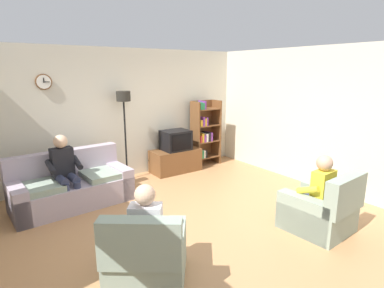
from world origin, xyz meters
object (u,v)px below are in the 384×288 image
object	(u,v)px
tv	(176,140)
bookshelf	(204,133)
person_on_couch	(65,168)
person_in_left_armchair	(148,227)
armchair_near_bookshelf	(320,211)
person_in_right_armchair	(316,189)
couch	(72,187)
floor_lamp	(124,111)
tv_stand	(175,160)
armchair_near_window	(147,257)

from	to	relation	value
tv	bookshelf	xyz separation A→B (m)	(0.85, 0.09, 0.05)
person_on_couch	person_in_left_armchair	bearing A→B (deg)	-83.15
person_in_left_armchair	armchair_near_bookshelf	bearing A→B (deg)	-10.71
person_in_right_armchair	person_on_couch	bearing A→B (deg)	135.18
bookshelf	person_on_couch	distance (m)	3.45
couch	person_on_couch	xyz separation A→B (m)	(-0.10, -0.11, 0.39)
couch	person_in_left_armchair	distance (m)	2.50
floor_lamp	person_in_right_armchair	size ratio (longest dim) A/B	1.65
person_in_left_armchair	person_in_right_armchair	world-z (taller)	same
bookshelf	floor_lamp	xyz separation A→B (m)	(-1.99, 0.03, 0.67)
tv_stand	tv	size ratio (longest dim) A/B	1.83
bookshelf	tv	bearing A→B (deg)	-173.70
armchair_near_bookshelf	person_in_right_armchair	xyz separation A→B (m)	(-0.01, 0.09, 0.32)
tv	person_in_left_armchair	world-z (taller)	person_in_left_armchair
person_in_right_armchair	armchair_near_bookshelf	bearing A→B (deg)	-85.89
person_in_left_armchair	person_in_right_armchair	size ratio (longest dim) A/B	1.00
bookshelf	armchair_near_bookshelf	distance (m)	3.64
couch	bookshelf	bearing A→B (deg)	10.54
tv_stand	person_in_left_armchair	distance (m)	3.77
tv_stand	person_in_left_armchair	xyz separation A→B (m)	(-2.24, -3.02, 0.35)
person_in_right_armchair	tv	bearing A→B (deg)	94.14
armchair_near_bookshelf	bookshelf	bearing A→B (deg)	80.42
tv_stand	tv	bearing A→B (deg)	-90.00
tv_stand	person_in_left_armchair	bearing A→B (deg)	-126.58
tv_stand	armchair_near_window	size ratio (longest dim) A/B	0.93
couch	bookshelf	world-z (taller)	bookshelf
couch	tv	bearing A→B (deg)	12.00
bookshelf	person_in_left_armchair	bearing A→B (deg)	-135.03
floor_lamp	armchair_near_window	bearing A→B (deg)	-109.92
tv_stand	person_in_right_armchair	distance (m)	3.42
person_in_left_armchair	person_in_right_armchair	distance (m)	2.51
person_in_left_armchair	person_in_right_armchair	bearing A→B (deg)	-8.74
person_in_left_armchair	couch	bearing A→B (deg)	94.18
couch	floor_lamp	bearing A→B (deg)	26.44
tv	person_in_right_armchair	bearing A→B (deg)	-85.86
tv_stand	person_in_left_armchair	size ratio (longest dim) A/B	0.98
person_on_couch	bookshelf	bearing A→B (deg)	12.02
armchair_near_window	person_on_couch	bearing A→B (deg)	95.42
floor_lamp	armchair_near_window	xyz separation A→B (m)	(-1.15, -3.19, -1.16)
person_in_left_armchair	person_on_couch	bearing A→B (deg)	96.85
tv	floor_lamp	distance (m)	1.35
tv_stand	person_in_right_armchair	size ratio (longest dim) A/B	0.98
floor_lamp	armchair_near_bookshelf	distance (m)	4.02
floor_lamp	person_on_couch	size ratio (longest dim) A/B	1.49
couch	person_in_right_armchair	world-z (taller)	person_in_right_armchair
tv	bookshelf	bearing A→B (deg)	6.30
tv	armchair_near_window	distance (m)	3.85
tv	tv_stand	bearing A→B (deg)	90.00
bookshelf	armchair_near_bookshelf	bearing A→B (deg)	-99.58
tv_stand	armchair_near_bookshelf	distance (m)	3.50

